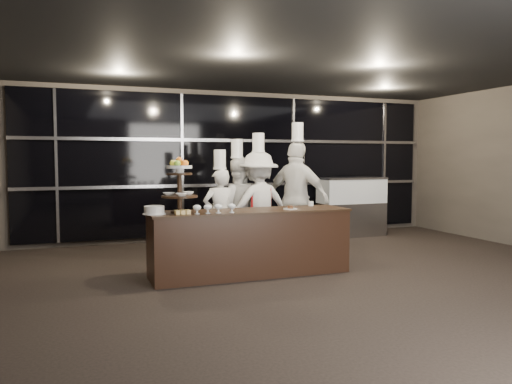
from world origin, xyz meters
name	(u,v)px	position (x,y,z in m)	size (l,w,h in m)	color
room	(379,171)	(0.00, 0.00, 1.50)	(10.00, 10.00, 10.00)	black
window_wall	(240,165)	(0.00, 4.94, 1.50)	(8.60, 0.10, 2.80)	black
buffet_counter	(250,242)	(-0.92, 1.76, 0.47)	(2.84, 0.74, 0.92)	black
display_stand	(179,181)	(-1.92, 1.76, 1.34)	(0.48, 0.48, 0.74)	black
compotes	(214,207)	(-1.51, 1.54, 1.00)	(0.59, 0.11, 0.12)	silver
layer_cake	(154,210)	(-2.27, 1.71, 0.97)	(0.30, 0.30, 0.11)	white
pastry_squares	(182,212)	(-1.92, 1.59, 0.95)	(0.20, 0.13, 0.05)	#FFD87C
small_plate	(290,208)	(-0.35, 1.66, 0.94)	(0.20, 0.20, 0.05)	white
chef_cup	(311,204)	(0.16, 2.01, 0.96)	(0.08, 0.08, 0.07)	white
display_case	(351,203)	(2.27, 4.30, 0.69)	(1.39, 0.61, 1.24)	#A5A5AA
chef_a	(220,213)	(-1.06, 2.78, 0.78)	(0.55, 0.38, 1.78)	silver
chef_b	(237,207)	(-0.72, 2.93, 0.84)	(0.92, 0.78, 1.95)	silver
chef_c	(258,205)	(-0.43, 2.72, 0.88)	(1.21, 0.80, 2.05)	silver
chef_d	(297,198)	(0.25, 2.70, 0.98)	(1.05, 1.19, 2.23)	white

